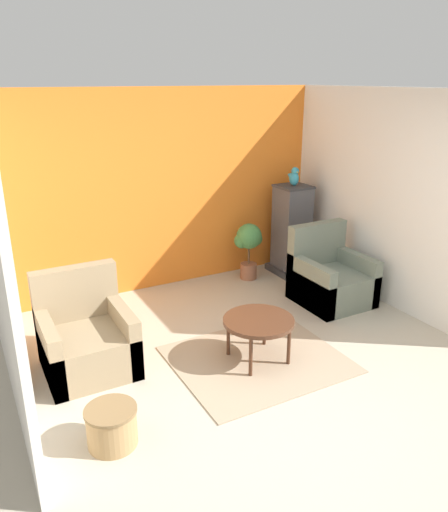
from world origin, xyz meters
The scene contains 11 objects.
ground_plane centered at (0.00, 0.00, 0.00)m, with size 20.00×20.00×0.00m, color #B2A893.
wall_back_accent centered at (0.00, 3.17, 1.27)m, with size 4.37×0.06×2.55m.
wall_right centered at (2.16, 1.57, 1.27)m, with size 0.06×3.14×2.55m.
area_rug centered at (0.02, 0.91, 0.01)m, with size 1.62×1.39×0.01m.
coffee_table centered at (0.02, 0.91, 0.41)m, with size 0.69×0.69×0.45m.
armchair_left centered at (-1.49, 1.57, 0.29)m, with size 0.81×0.82×0.94m.
armchair_right centered at (1.54, 1.66, 0.29)m, with size 0.81×0.82×0.94m.
birdcage centered at (1.71, 2.73, 0.61)m, with size 0.52×0.52×1.25m.
parrot centered at (1.71, 2.74, 1.37)m, with size 0.12×0.22×0.26m.
potted_plant centered at (1.04, 2.79, 0.52)m, with size 0.38×0.35×0.79m.
wicker_basket centered at (-1.59, 0.42, 0.17)m, with size 0.40×0.40×0.31m.
Camera 1 is at (-2.33, -2.72, 2.65)m, focal length 35.00 mm.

